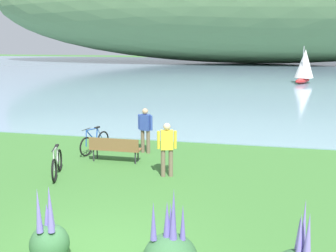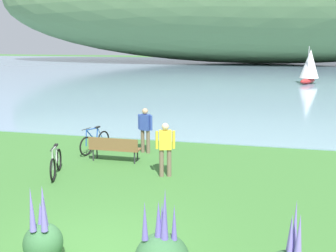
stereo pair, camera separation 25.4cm
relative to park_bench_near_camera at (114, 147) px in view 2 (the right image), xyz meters
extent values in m
cube|color=#7A99B2|center=(1.79, 43.17, -0.50)|extent=(180.00, 80.00, 0.04)
cube|color=brown|center=(0.00, 0.08, -0.07)|extent=(1.80, 0.48, 0.05)
cube|color=brown|center=(0.00, -0.13, 0.15)|extent=(1.80, 0.04, 0.40)
cylinder|color=#2D2D33|center=(-0.77, 0.25, -0.30)|extent=(0.05, 0.05, 0.45)
cylinder|color=#2D2D33|center=(0.76, 0.25, -0.30)|extent=(0.05, 0.05, 0.45)
cylinder|color=#2D2D33|center=(-0.76, -0.09, -0.30)|extent=(0.05, 0.05, 0.45)
cylinder|color=#2D2D33|center=(0.77, -0.09, -0.30)|extent=(0.05, 0.05, 0.45)
torus|color=black|center=(-1.11, -2.27, -0.16)|extent=(0.29, 0.70, 0.72)
torus|color=black|center=(-1.44, -1.28, -0.16)|extent=(0.29, 0.70, 0.72)
cylinder|color=silver|center=(-1.22, -1.95, 0.15)|extent=(0.24, 0.59, 0.61)
cylinder|color=silver|center=(-1.23, -1.92, 0.41)|extent=(0.25, 0.64, 0.09)
cylinder|color=silver|center=(-1.32, -1.64, 0.12)|extent=(0.08, 0.13, 0.54)
cylinder|color=silver|center=(-1.38, -1.48, -0.15)|extent=(0.17, 0.41, 0.05)
cylinder|color=silver|center=(-1.39, -1.44, 0.11)|extent=(0.14, 0.36, 0.56)
cylinder|color=silver|center=(-1.12, -2.25, 0.14)|extent=(0.06, 0.09, 0.60)
cube|color=black|center=(-1.33, -1.61, 0.42)|extent=(0.17, 0.26, 0.05)
cylinder|color=black|center=(-1.12, -2.23, 0.48)|extent=(0.18, 0.46, 0.02)
torus|color=black|center=(-1.28, 0.45, -0.16)|extent=(0.24, 0.71, 0.72)
torus|color=black|center=(-1.01, 1.47, -0.16)|extent=(0.24, 0.71, 0.72)
cylinder|color=#1E4CB2|center=(-1.19, 0.78, 0.15)|extent=(0.20, 0.60, 0.61)
cylinder|color=#1E4CB2|center=(-1.18, 0.82, 0.41)|extent=(0.21, 0.65, 0.09)
cylinder|color=#1E4CB2|center=(-1.11, 1.09, 0.12)|extent=(0.07, 0.13, 0.54)
cylinder|color=#1E4CB2|center=(-1.06, 1.26, -0.15)|extent=(0.14, 0.42, 0.05)
cylinder|color=#1E4CB2|center=(-1.05, 1.30, 0.11)|extent=(0.12, 0.36, 0.56)
cylinder|color=#1E4CB2|center=(-1.27, 0.47, 0.14)|extent=(0.06, 0.09, 0.60)
cube|color=black|center=(-1.10, 1.13, 0.42)|extent=(0.16, 0.26, 0.05)
cylinder|color=black|center=(-1.26, 0.50, 0.48)|extent=(0.15, 0.47, 0.02)
cylinder|color=#72604C|center=(0.63, 1.35, -0.08)|extent=(0.14, 0.14, 0.88)
cylinder|color=#72604C|center=(0.86, 1.29, -0.08)|extent=(0.14, 0.14, 0.88)
cube|color=#334CA5|center=(0.75, 1.32, 0.66)|extent=(0.42, 0.31, 0.60)
sphere|color=tan|center=(0.75, 1.32, 1.08)|extent=(0.22, 0.22, 0.22)
cylinder|color=#334CA5|center=(0.49, 1.38, 0.66)|extent=(0.09, 0.09, 0.56)
cylinder|color=#334CA5|center=(1.00, 1.26, 0.66)|extent=(0.09, 0.09, 0.56)
cylinder|color=#72604C|center=(1.98, -1.11, -0.08)|extent=(0.14, 0.14, 0.88)
cylinder|color=#72604C|center=(2.21, -1.04, -0.08)|extent=(0.14, 0.14, 0.88)
cube|color=yellow|center=(2.09, -1.08, 0.66)|extent=(0.43, 0.32, 0.60)
sphere|color=beige|center=(2.09, -1.08, 1.08)|extent=(0.22, 0.22, 0.22)
cylinder|color=yellow|center=(1.84, -1.15, 0.66)|extent=(0.09, 0.09, 0.56)
cylinder|color=yellow|center=(2.34, -1.00, 0.66)|extent=(0.09, 0.09, 0.56)
cone|color=#8470D1|center=(5.41, -6.45, 0.64)|extent=(0.11, 0.11, 0.73)
cone|color=#8470D1|center=(5.52, -6.54, 0.67)|extent=(0.14, 0.14, 0.79)
cone|color=#8470D1|center=(5.42, -6.29, 0.57)|extent=(0.12, 0.12, 0.59)
cone|color=#8470D1|center=(5.47, -6.38, 0.75)|extent=(0.11, 0.11, 0.94)
cylinder|color=#386B3D|center=(3.25, -6.42, 0.25)|extent=(0.02, 0.02, 0.12)
cone|color=#6B5BB7|center=(3.25, -6.42, 0.65)|extent=(0.14, 0.14, 0.69)
cylinder|color=#386B3D|center=(3.36, -6.46, 0.25)|extent=(0.02, 0.02, 0.12)
cone|color=#6B5BB7|center=(3.36, -6.46, 0.70)|extent=(0.14, 0.14, 0.79)
cylinder|color=#386B3D|center=(3.31, -6.42, 0.25)|extent=(0.02, 0.02, 0.12)
cone|color=#6B5BB7|center=(3.31, -6.42, 0.65)|extent=(0.10, 0.10, 0.68)
cylinder|color=#386B3D|center=(3.37, -6.42, 0.25)|extent=(0.02, 0.02, 0.12)
cone|color=#6B5BB7|center=(3.37, -6.42, 0.77)|extent=(0.11, 0.11, 0.93)
cylinder|color=#386B3D|center=(3.03, -6.50, 0.25)|extent=(0.02, 0.02, 0.12)
cone|color=#6B5BB7|center=(3.03, -6.50, 0.66)|extent=(0.12, 0.12, 0.70)
cylinder|color=#386B3D|center=(3.52, -6.39, 0.25)|extent=(0.02, 0.02, 0.12)
cone|color=#6B5BB7|center=(3.52, -6.39, 0.63)|extent=(0.11, 0.11, 0.64)
ellipsoid|color=#386B3D|center=(0.93, -6.29, -0.13)|extent=(0.75, 0.75, 0.77)
cylinder|color=#386B3D|center=(0.88, -6.50, 0.16)|extent=(0.02, 0.02, 0.12)
cone|color=#7A6BC6|center=(0.88, -6.50, 0.65)|extent=(0.13, 0.13, 0.86)
cylinder|color=#386B3D|center=(1.09, -6.45, 0.16)|extent=(0.02, 0.02, 0.12)
cone|color=#7A6BC6|center=(1.09, -6.45, 0.64)|extent=(0.13, 0.13, 0.84)
cylinder|color=#386B3D|center=(0.90, -6.25, 0.16)|extent=(0.02, 0.02, 0.12)
cone|color=#7A6BC6|center=(0.90, -6.25, 0.45)|extent=(0.13, 0.13, 0.46)
cylinder|color=#386B3D|center=(0.99, -6.29, 0.16)|extent=(0.02, 0.02, 0.12)
cone|color=#7A6BC6|center=(0.99, -6.29, 0.63)|extent=(0.15, 0.15, 0.82)
ellipsoid|color=#B22323|center=(9.51, 27.81, -0.21)|extent=(2.14, 3.12, 0.53)
cylinder|color=#B2B2B2|center=(9.40, 27.60, 1.58)|extent=(0.08, 0.08, 3.06)
cone|color=white|center=(9.63, 28.07, 1.43)|extent=(2.44, 2.44, 2.75)
camera|label=1|loc=(4.54, -12.41, 3.65)|focal=41.63mm
camera|label=2|loc=(4.79, -12.36, 3.65)|focal=41.63mm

